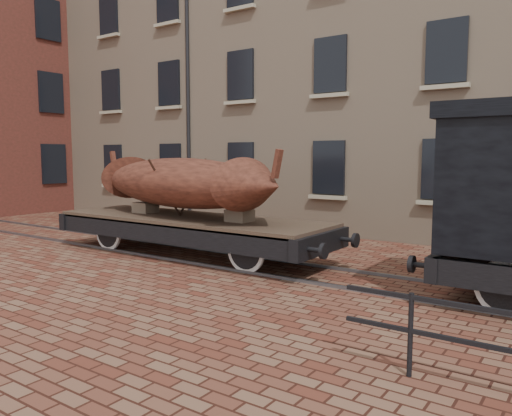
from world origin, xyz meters
The scene contains 4 objects.
ground centered at (0.00, 0.00, 0.00)m, with size 90.00×90.00×0.00m, color #54261A.
rail_track centered at (0.00, 0.00, 0.03)m, with size 30.00×1.52×0.06m.
flatcar_wagon centered at (-3.95, 0.00, 0.81)m, with size 8.59×2.33×1.30m.
iron_boat centered at (-4.28, 0.00, 1.89)m, with size 7.28×3.25×1.72m.
Camera 1 is at (4.75, -9.42, 2.57)m, focal length 35.00 mm.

